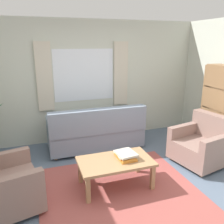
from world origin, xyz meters
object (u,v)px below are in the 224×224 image
Objects in this scene: coffee_table at (116,164)px; bookshelf at (222,115)px; armchair_right at (202,144)px; couch at (96,132)px; book_stack_on_table at (126,155)px; armchair_left at (1,186)px.

coffee_table is 0.64× the size of bookshelf.
bookshelf reaches higher than coffee_table.
couch is at bearing -137.26° from armchair_right.
book_stack_on_table is 2.24m from bookshelf.
couch reaches higher than coffee_table.
armchair_left is 0.58× the size of bookshelf.
couch is 1.39m from book_stack_on_table.
couch is at bearing 67.28° from bookshelf.
bookshelf reaches higher than armchair_right.
couch is at bearing 87.10° from coffee_table.
couch reaches higher than armchair_right.
book_stack_on_table is at bearing 3.90° from coffee_table.
couch is 2.04m from armchair_right.
coffee_table is (-1.73, -0.21, 0.03)m from armchair_right.
book_stack_on_table is at bearing 101.25° from bookshelf.
armchair_left is at bearing -179.05° from book_stack_on_table.
couch is 5.52× the size of book_stack_on_table.
armchair_right reaches higher than coffee_table.
armchair_left is at bearing -179.36° from coffee_table.
armchair_left is 1.75m from book_stack_on_table.
armchair_left is 3.32m from armchair_right.
couch is 2.50m from bookshelf.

